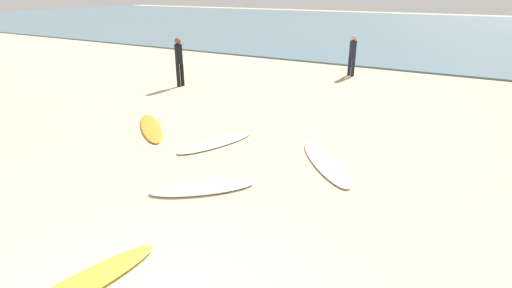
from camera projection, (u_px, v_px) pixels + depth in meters
ocean_water at (449, 30)px, 33.19m from camera, size 120.00×40.00×0.08m
surfboard_1 at (325, 162)px, 8.25m from camera, size 1.98×2.23×0.06m
surfboard_2 at (216, 142)px, 9.29m from camera, size 1.25×2.18×0.07m
surfboard_3 at (151, 128)px, 10.26m from camera, size 2.17×1.94×0.07m
surfboard_5 at (203, 187)px, 7.19m from camera, size 1.83×1.73×0.08m
beachgoer_near at (352, 54)px, 16.04m from camera, size 0.38×0.38×1.67m
beachgoer_mid at (179, 59)px, 14.30m from camera, size 0.31×0.34×1.79m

